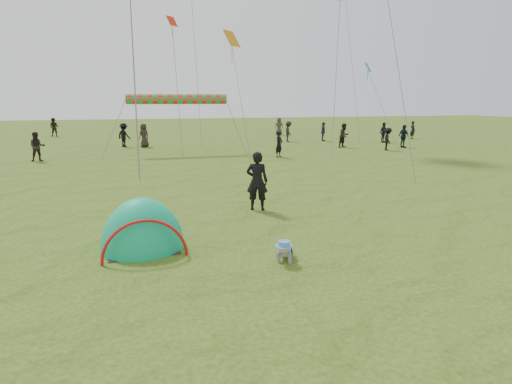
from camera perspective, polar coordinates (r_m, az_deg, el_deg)
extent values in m
plane|color=#214E15|center=(9.33, 3.45, -8.89)|extent=(140.00, 140.00, 0.00)
ellipsoid|color=#17944E|center=(9.99, -15.76, -7.85)|extent=(2.06, 1.74, 2.51)
imported|color=black|center=(12.73, 0.15, 1.57)|extent=(0.81, 0.67, 1.90)
imported|color=black|center=(30.64, 12.47, 7.89)|extent=(1.07, 0.97, 1.79)
imported|color=black|center=(35.15, 17.74, 8.12)|extent=(1.06, 0.81, 1.67)
imported|color=black|center=(29.65, 18.31, 7.19)|extent=(0.92, 1.17, 1.59)
imported|color=black|center=(31.31, -15.71, 7.79)|extent=(1.02, 0.96, 1.76)
imported|color=black|center=(24.85, 3.31, 6.83)|extent=(0.69, 0.67, 1.60)
imported|color=black|center=(26.30, -28.77, 5.69)|extent=(0.98, 0.86, 1.69)
imported|color=black|center=(31.78, 20.34, 7.48)|extent=(0.53, 1.03, 1.69)
imported|color=black|center=(34.25, 4.65, 8.61)|extent=(0.77, 1.18, 1.72)
imported|color=#3E302D|center=(40.61, 3.31, 9.35)|extent=(0.97, 0.75, 1.76)
imported|color=black|center=(39.23, 21.47, 8.24)|extent=(0.42, 0.61, 1.61)
imported|color=black|center=(43.59, -26.86, 8.25)|extent=(0.91, 0.73, 1.79)
imported|color=#252D42|center=(35.14, 9.58, 8.51)|extent=(0.64, 1.02, 1.63)
imported|color=black|center=(31.86, -18.34, 7.72)|extent=(1.29, 1.28, 1.78)
cylinder|color=red|center=(26.93, -11.19, 12.90)|extent=(6.37, 0.64, 0.64)
plane|color=red|center=(30.64, -11.93, 22.78)|extent=(0.85, 0.85, 0.70)
plane|color=#1C8BD4|center=(34.90, 15.71, 16.77)|extent=(0.88, 0.88, 0.72)
plane|color=orange|center=(27.83, -3.49, 21.04)|extent=(1.29, 1.29, 1.05)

